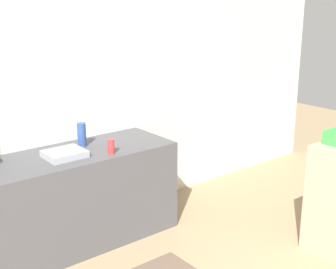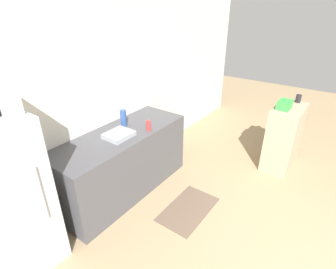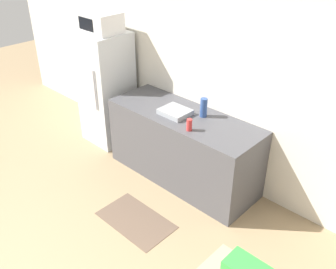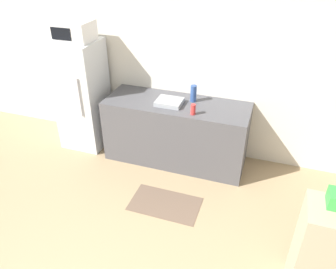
# 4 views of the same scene
# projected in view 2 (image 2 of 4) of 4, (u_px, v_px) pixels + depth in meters

# --- Properties ---
(wall_back) EXTENTS (8.00, 0.06, 2.60)m
(wall_back) POSITION_uv_depth(u_px,v_px,m) (91.00, 101.00, 3.39)
(wall_back) COLOR silver
(wall_back) RESTS_ON ground_plane
(refrigerator) EXTENTS (0.63, 0.64, 1.62)m
(refrigerator) POSITION_uv_depth(u_px,v_px,m) (8.00, 200.00, 2.42)
(refrigerator) COLOR silver
(refrigerator) RESTS_ON ground_plane
(counter) EXTENTS (1.98, 0.72, 0.91)m
(counter) POSITION_uv_depth(u_px,v_px,m) (123.00, 162.00, 3.64)
(counter) COLOR #4C4C51
(counter) RESTS_ON ground_plane
(sink_basin) EXTENTS (0.34, 0.29, 0.06)m
(sink_basin) POSITION_uv_depth(u_px,v_px,m) (119.00, 135.00, 3.33)
(sink_basin) COLOR #9EA3A8
(sink_basin) RESTS_ON counter
(bottle_tall) EXTENTS (0.08, 0.08, 0.23)m
(bottle_tall) POSITION_uv_depth(u_px,v_px,m) (123.00, 118.00, 3.59)
(bottle_tall) COLOR #2D4C8C
(bottle_tall) RESTS_ON counter
(bottle_short) EXTENTS (0.06, 0.06, 0.14)m
(bottle_short) POSITION_uv_depth(u_px,v_px,m) (149.00, 125.00, 3.49)
(bottle_short) COLOR red
(bottle_short) RESTS_ON counter
(shelf_cabinet) EXTENTS (0.77, 0.41, 1.02)m
(shelf_cabinet) POSITION_uv_depth(u_px,v_px,m) (284.00, 137.00, 4.20)
(shelf_cabinet) COLOR tan
(shelf_cabinet) RESTS_ON ground_plane
(basket) EXTENTS (0.27, 0.18, 0.12)m
(basket) POSITION_uv_depth(u_px,v_px,m) (285.00, 105.00, 3.90)
(basket) COLOR green
(basket) RESTS_ON shelf_cabinet
(jar) EXTENTS (0.08, 0.08, 0.13)m
(jar) POSITION_uv_depth(u_px,v_px,m) (298.00, 99.00, 4.14)
(jar) COLOR #232328
(jar) RESTS_ON shelf_cabinet
(kitchen_rug) EXTENTS (0.86, 0.50, 0.01)m
(kitchen_rug) POSITION_uv_depth(u_px,v_px,m) (188.00, 209.00, 3.46)
(kitchen_rug) COLOR brown
(kitchen_rug) RESTS_ON ground_plane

